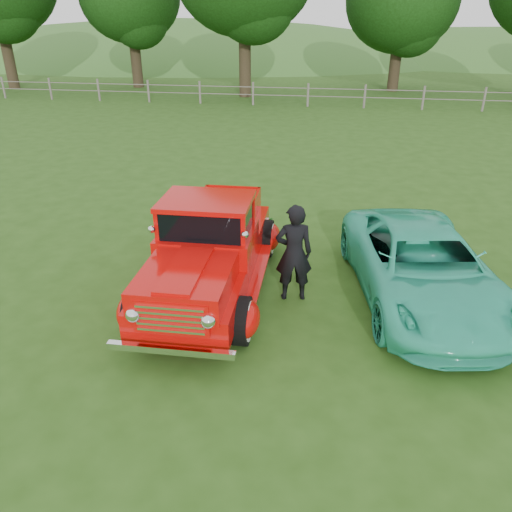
% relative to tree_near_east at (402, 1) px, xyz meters
% --- Properties ---
extents(ground, '(140.00, 140.00, 0.00)m').
position_rel_tree_near_east_xyz_m(ground, '(-5.00, -29.00, -5.25)').
color(ground, '#254813').
rests_on(ground, ground).
extents(distant_hills, '(116.00, 60.00, 18.00)m').
position_rel_tree_near_east_xyz_m(distant_hills, '(-9.08, 30.46, -9.80)').
color(distant_hills, '#396625').
rests_on(distant_hills, ground).
extents(fence_line, '(48.00, 0.12, 1.20)m').
position_rel_tree_near_east_xyz_m(fence_line, '(-5.00, -7.00, -4.64)').
color(fence_line, '#6B625A').
rests_on(fence_line, ground).
extents(tree_near_east, '(6.80, 6.80, 8.33)m').
position_rel_tree_near_east_xyz_m(tree_near_east, '(0.00, 0.00, 0.00)').
color(tree_near_east, '#302518').
rests_on(tree_near_east, ground).
extents(red_pickup, '(2.31, 5.02, 1.78)m').
position_rel_tree_near_east_xyz_m(red_pickup, '(-5.28, -27.25, -4.45)').
color(red_pickup, black).
rests_on(red_pickup, ground).
extents(teal_sedan, '(2.91, 4.92, 1.28)m').
position_rel_tree_near_east_xyz_m(teal_sedan, '(-1.59, -26.97, -4.61)').
color(teal_sedan, '#2FBF98').
rests_on(teal_sedan, ground).
extents(man, '(0.71, 0.54, 1.76)m').
position_rel_tree_near_east_xyz_m(man, '(-3.78, -27.29, -4.37)').
color(man, black).
rests_on(man, ground).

